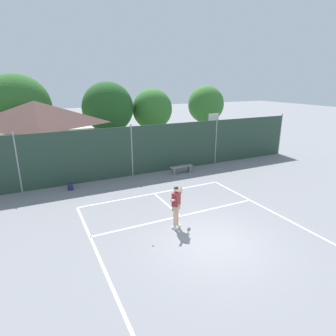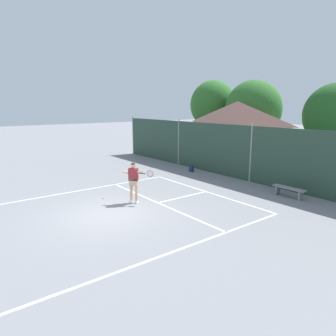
% 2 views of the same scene
% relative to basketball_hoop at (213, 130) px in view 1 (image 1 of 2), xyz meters
% --- Properties ---
extents(ground_plane, '(120.00, 120.00, 0.00)m').
position_rel_basketball_hoop_xyz_m(ground_plane, '(-7.01, -10.16, -2.31)').
color(ground_plane, gray).
extents(court_markings, '(8.30, 11.10, 0.01)m').
position_rel_basketball_hoop_xyz_m(court_markings, '(-7.01, -9.51, -2.31)').
color(court_markings, white).
rests_on(court_markings, ground).
extents(chainlink_fence, '(26.09, 0.09, 3.36)m').
position_rel_basketball_hoop_xyz_m(chainlink_fence, '(-7.01, -1.16, -0.70)').
color(chainlink_fence, '#284233').
rests_on(chainlink_fence, ground).
extents(basketball_hoop, '(0.90, 0.67, 3.55)m').
position_rel_basketball_hoop_xyz_m(basketball_hoop, '(0.00, 0.00, 0.00)').
color(basketball_hoop, yellow).
rests_on(basketball_hoop, ground).
extents(clubhouse_building, '(7.48, 4.83, 4.65)m').
position_rel_basketball_hoop_xyz_m(clubhouse_building, '(-12.20, 3.65, 0.10)').
color(clubhouse_building, beige).
rests_on(clubhouse_building, ground).
extents(treeline_backdrop, '(26.46, 4.54, 6.76)m').
position_rel_basketball_hoop_xyz_m(treeline_backdrop, '(-9.52, 7.07, 1.57)').
color(treeline_backdrop, brown).
rests_on(treeline_backdrop, ground).
extents(tennis_player, '(1.08, 1.03, 1.85)m').
position_rel_basketball_hoop_xyz_m(tennis_player, '(-7.69, -8.51, -1.20)').
color(tennis_player, silver).
rests_on(tennis_player, ground).
extents(tennis_ball, '(0.07, 0.07, 0.07)m').
position_rel_basketball_hoop_xyz_m(tennis_ball, '(-9.12, -9.37, -2.28)').
color(tennis_ball, '#CCE033').
rests_on(tennis_ball, ground).
extents(backpack_navy, '(0.28, 0.24, 0.46)m').
position_rel_basketball_hoop_xyz_m(backpack_navy, '(-11.05, -2.06, -2.12)').
color(backpack_navy, navy).
rests_on(backpack_navy, ground).
extents(courtside_bench, '(1.60, 0.36, 0.48)m').
position_rel_basketball_hoop_xyz_m(courtside_bench, '(-3.92, -2.15, -1.95)').
color(courtside_bench, gray).
rests_on(courtside_bench, ground).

